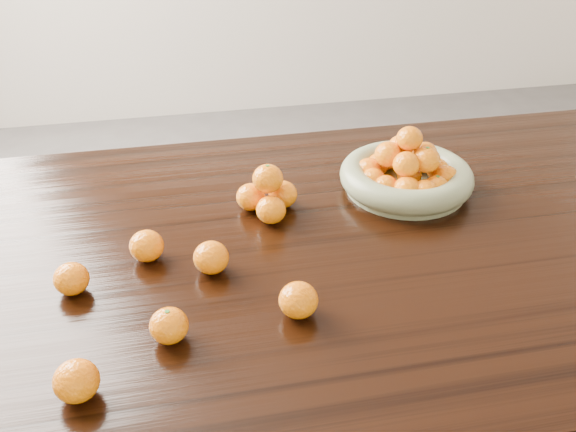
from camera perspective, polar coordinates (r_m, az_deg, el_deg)
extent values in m
cube|color=black|center=(1.23, -0.88, -3.56)|extent=(2.00, 1.00, 0.04)
cube|color=black|center=(2.10, 22.58, -2.05)|extent=(0.08, 0.08, 0.71)
cylinder|color=#767C5A|center=(1.43, 10.36, 2.56)|extent=(0.26, 0.26, 0.01)
torus|color=#767C5A|center=(1.41, 10.46, 3.52)|extent=(0.29, 0.29, 0.06)
ellipsoid|color=orange|center=(1.45, 13.13, 4.08)|extent=(0.05, 0.05, 0.05)
ellipsoid|color=orange|center=(1.48, 12.29, 4.83)|extent=(0.06, 0.06, 0.05)
ellipsoid|color=orange|center=(1.48, 10.70, 5.04)|extent=(0.05, 0.05, 0.05)
ellipsoid|color=orange|center=(1.47, 8.96, 5.17)|extent=(0.06, 0.06, 0.05)
ellipsoid|color=orange|center=(1.45, 8.04, 4.60)|extent=(0.05, 0.05, 0.05)
ellipsoid|color=orange|center=(1.41, 7.21, 4.07)|extent=(0.06, 0.06, 0.05)
ellipsoid|color=orange|center=(1.38, 7.57, 3.23)|extent=(0.05, 0.05, 0.05)
ellipsoid|color=orange|center=(1.36, 8.69, 2.61)|extent=(0.05, 0.05, 0.05)
ellipsoid|color=orange|center=(1.35, 10.53, 2.32)|extent=(0.06, 0.06, 0.05)
ellipsoid|color=orange|center=(1.35, 12.08, 2.12)|extent=(0.05, 0.05, 0.05)
ellipsoid|color=orange|center=(1.38, 13.06, 2.55)|extent=(0.05, 0.05, 0.05)
ellipsoid|color=orange|center=(1.41, 13.82, 3.33)|extent=(0.06, 0.06, 0.05)
ellipsoid|color=orange|center=(1.41, 10.72, 3.62)|extent=(0.05, 0.05, 0.05)
ellipsoid|color=orange|center=(1.42, 12.12, 5.52)|extent=(0.05, 0.05, 0.05)
ellipsoid|color=orange|center=(1.42, 9.96, 6.06)|extent=(0.05, 0.05, 0.05)
ellipsoid|color=orange|center=(1.39, 8.90, 5.43)|extent=(0.06, 0.06, 0.06)
ellipsoid|color=orange|center=(1.36, 10.48, 4.55)|extent=(0.06, 0.06, 0.05)
ellipsoid|color=orange|center=(1.38, 12.19, 4.92)|extent=(0.06, 0.06, 0.05)
ellipsoid|color=orange|center=(1.38, 10.75, 6.78)|extent=(0.06, 0.06, 0.05)
ellipsoid|color=orange|center=(1.28, -1.52, 0.55)|extent=(0.06, 0.06, 0.06)
ellipsoid|color=orange|center=(1.33, -0.47, 1.95)|extent=(0.06, 0.06, 0.06)
ellipsoid|color=orange|center=(1.32, -3.33, 1.70)|extent=(0.06, 0.06, 0.06)
ellipsoid|color=orange|center=(1.29, -1.81, 3.34)|extent=(0.06, 0.06, 0.06)
ellipsoid|color=orange|center=(1.02, -10.53, -9.56)|extent=(0.06, 0.06, 0.06)
ellipsoid|color=orange|center=(0.96, -18.30, -13.76)|extent=(0.06, 0.06, 0.06)
ellipsoid|color=orange|center=(1.04, 0.93, -7.48)|extent=(0.06, 0.06, 0.06)
ellipsoid|color=orange|center=(1.15, -18.70, -5.32)|extent=(0.06, 0.06, 0.06)
ellipsoid|color=orange|center=(1.20, -12.46, -2.62)|extent=(0.06, 0.06, 0.06)
ellipsoid|color=orange|center=(1.15, -6.85, -3.69)|extent=(0.06, 0.06, 0.06)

